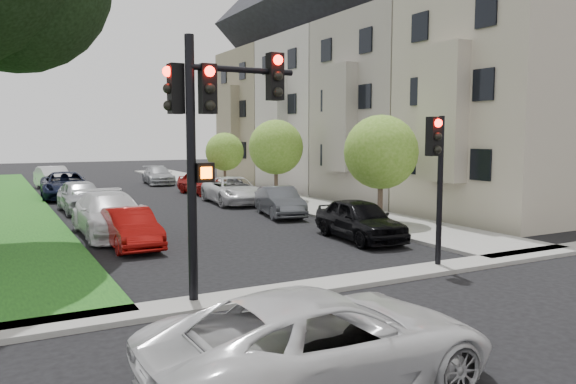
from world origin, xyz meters
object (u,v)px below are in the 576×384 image
small_tree_c (225,152)px  car_parked_8 (65,185)px  traffic_signal_secondary (437,163)px  traffic_signal_main (210,121)px  small_tree_b (276,147)px  car_parked_7 (81,196)px  car_cross_near (323,341)px  car_parked_6 (110,214)px  car_parked_0 (360,219)px  car_parked_4 (158,175)px  car_parked_3 (202,183)px  car_parked_1 (280,202)px  car_parked_9 (53,178)px  car_parked_5 (130,228)px  small_tree_a (381,152)px  car_parked_2 (233,190)px

small_tree_c → car_parked_8: (-9.93, -0.51, -1.74)m
traffic_signal_secondary → traffic_signal_main: bearing=179.6°
small_tree_b → car_parked_7: small_tree_b is taller
car_cross_near → car_parked_6: (-0.28, 14.12, 0.05)m
small_tree_c → car_parked_0: (-2.52, -18.79, -1.79)m
car_parked_4 → car_parked_8: bearing=-132.0°
car_parked_7 → small_tree_c: bearing=33.1°
small_tree_b → traffic_signal_secondary: small_tree_b is taller
car_parked_0 → car_parked_3: car_parked_3 is taller
car_parked_1 → car_parked_9: size_ratio=0.87×
traffic_signal_secondary → car_parked_4: (0.41, 29.34, -2.23)m
traffic_signal_secondary → car_parked_7: (-6.79, 16.37, -2.12)m
small_tree_b → car_parked_5: (-9.82, -8.89, -2.32)m
traffic_signal_main → car_parked_5: bearing=92.2°
car_parked_7 → small_tree_a: bearing=-45.8°
small_tree_b → traffic_signal_main: size_ratio=0.78×
car_parked_2 → car_parked_8: 10.04m
car_parked_9 → car_parked_2: bearing=-66.9°
car_cross_near → car_parked_5: size_ratio=1.35×
car_parked_5 → car_parked_1: bearing=26.8°
car_parked_0 → car_parked_8: bearing=117.0°
car_parked_0 → traffic_signal_main: bearing=-143.1°
car_parked_4 → car_parked_9: bearing=-171.7°
small_tree_c → car_parked_5: 19.15m
small_tree_a → car_parked_6: small_tree_a is taller
small_tree_b → car_parked_7: (-9.98, 0.61, -2.20)m
car_parked_6 → car_parked_9: size_ratio=1.16×
car_parked_7 → car_parked_0: bearing=-59.3°
traffic_signal_main → car_parked_3: traffic_signal_main is taller
car_parked_1 → car_parked_5: 8.43m
small_tree_a → car_parked_7: (-9.98, 9.80, -2.18)m
small_tree_c → car_cross_near: bearing=-109.1°
traffic_signal_secondary → car_cross_near: 8.32m
car_parked_0 → car_parked_5: car_parked_0 is taller
car_parked_2 → car_parked_0: bearing=-86.3°
small_tree_c → car_parked_5: small_tree_c is taller
car_parked_7 → car_parked_5: bearing=-90.3°
car_parked_2 → car_parked_3: car_parked_3 is taller
car_parked_8 → car_cross_near: bearing=-86.5°
small_tree_c → car_parked_9: small_tree_c is taller
car_parked_0 → car_parked_6: size_ratio=0.79×
traffic_signal_main → car_parked_0: (7.03, 4.38, -3.20)m
traffic_signal_main → car_parked_3: bearing=71.1°
small_tree_a → car_parked_3: 14.98m
car_parked_3 → car_parked_4: car_parked_3 is taller
car_parked_7 → car_parked_8: (0.05, 6.32, 0.00)m
small_tree_a → car_parked_8: (-9.93, 16.12, -2.18)m
small_tree_c → small_tree_a: bearing=-90.0°
car_cross_near → car_parked_2: bearing=-20.4°
car_parked_3 → car_cross_near: bearing=-113.4°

